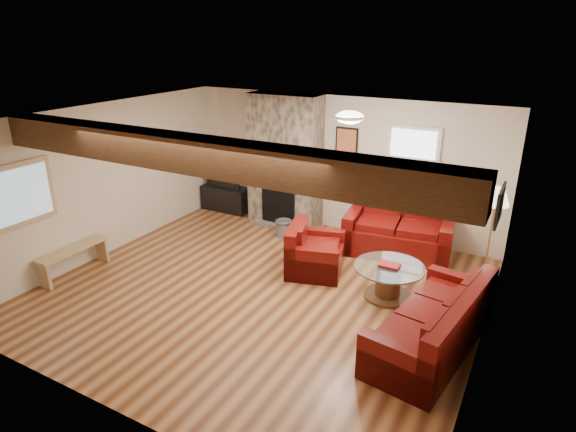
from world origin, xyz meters
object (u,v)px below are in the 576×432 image
at_px(loveseat, 399,227).
at_px(floor_lamp, 496,201).
at_px(coffee_table, 388,282).
at_px(television, 225,176).
at_px(sofa_three, 432,319).
at_px(armchair_red, 316,249).
at_px(tv_cabinet, 226,198).

xyz_separation_m(loveseat, floor_lamp, (1.44, -0.23, 0.77)).
xyz_separation_m(coffee_table, floor_lamp, (1.13, 1.30, 1.00)).
xyz_separation_m(television, floor_lamp, (5.24, -0.53, 0.49)).
bearing_deg(sofa_three, television, -110.18).
height_order(sofa_three, loveseat, loveseat).
height_order(sofa_three, armchair_red, sofa_three).
xyz_separation_m(armchair_red, tv_cabinet, (-2.86, 1.59, -0.12)).
distance_m(television, floor_lamp, 5.29).
distance_m(armchair_red, tv_cabinet, 3.27).
distance_m(loveseat, tv_cabinet, 3.81).
bearing_deg(tv_cabinet, sofa_three, -28.97).
xyz_separation_m(loveseat, armchair_red, (-0.93, -1.29, -0.09)).
height_order(sofa_three, television, television).
height_order(coffee_table, television, television).
xyz_separation_m(loveseat, coffee_table, (0.32, -1.52, -0.22)).
relative_size(armchair_red, tv_cabinet, 0.91).
bearing_deg(floor_lamp, armchair_red, -155.88).
distance_m(sofa_three, tv_cabinet, 5.62).
relative_size(coffee_table, tv_cabinet, 0.97).
xyz_separation_m(sofa_three, loveseat, (-1.12, 2.42, 0.07)).
height_order(tv_cabinet, floor_lamp, floor_lamp).
relative_size(sofa_three, floor_lamp, 1.41).
xyz_separation_m(loveseat, tv_cabinet, (-3.79, 0.30, -0.21)).
bearing_deg(coffee_table, sofa_three, -48.11).
bearing_deg(television, armchair_red, -29.10).
xyz_separation_m(sofa_three, floor_lamp, (0.32, 2.19, 0.84)).
relative_size(armchair_red, coffee_table, 0.94).
bearing_deg(coffee_table, floor_lamp, 48.97).
bearing_deg(television, floor_lamp, -5.74).
relative_size(tv_cabinet, floor_lamp, 0.71).
relative_size(loveseat, armchair_red, 1.87).
height_order(coffee_table, floor_lamp, floor_lamp).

